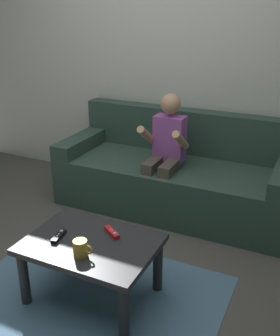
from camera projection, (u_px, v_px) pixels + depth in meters
The scene contains 9 objects.
ground_plane at pixel (70, 279), 2.61m from camera, with size 8.90×8.90×0.00m, color #4C4742.
wall_back at pixel (169, 56), 3.54m from camera, with size 4.45×0.05×2.50m, color beige.
couch at pixel (176, 176), 3.47m from camera, with size 1.99×0.80×0.81m.
person_seated_on_couch at pixel (165, 150), 3.22m from camera, with size 0.35×0.43×1.02m.
coffee_table at pixel (91, 251), 2.34m from camera, with size 0.77×0.55×0.39m.
area_rug at pixel (94, 295), 2.46m from camera, with size 1.56×1.10×0.01m, color slate.
game_remote_black_near_edge at pixel (59, 236), 2.35m from camera, with size 0.06×0.14×0.03m.
game_remote_red_center at pixel (112, 232), 2.39m from camera, with size 0.14×0.11×0.03m.
coffee_mug at pixel (81, 248), 2.17m from camera, with size 0.12×0.08×0.09m.
Camera 1 is at (1.34, -1.73, 1.67)m, focal length 42.39 mm.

